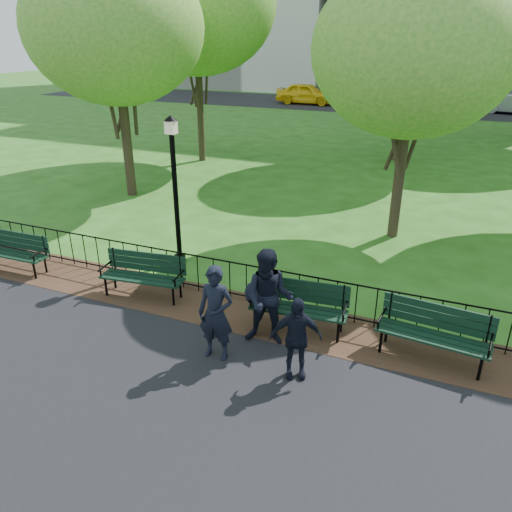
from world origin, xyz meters
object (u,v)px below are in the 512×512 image
at_px(park_bench_main, 278,297).
at_px(park_bench_left_b, 16,248).
at_px(sedan_dark, 497,101).
at_px(tree_far_c, 413,7).
at_px(tree_near_w, 115,27).
at_px(person_mid, 269,298).
at_px(lamppost, 175,186).
at_px(park_bench_left_a, 144,270).
at_px(tree_mid_w, 195,3).
at_px(person_left, 216,313).
at_px(person_right, 296,338).
at_px(taxi, 306,93).
at_px(park_bench_right_a, 435,327).
at_px(tree_near_e, 414,50).

height_order(park_bench_main, park_bench_left_b, park_bench_main).
bearing_deg(sedan_dark, tree_far_c, 147.97).
xyz_separation_m(tree_near_w, person_mid, (8.09, -6.91, -4.60)).
xyz_separation_m(park_bench_left_b, lamppost, (3.44, 1.99, 1.42)).
relative_size(park_bench_left_a, tree_mid_w, 0.21).
distance_m(tree_far_c, person_left, 17.75).
xyz_separation_m(park_bench_left_b, person_right, (7.71, -1.34, 0.18)).
bearing_deg(tree_near_w, park_bench_main, -38.23).
bearing_deg(person_left, taxi, 100.97).
distance_m(person_left, person_right, 1.49).
height_order(park_bench_right_a, tree_far_c, tree_far_c).
bearing_deg(tree_near_e, taxi, 112.62).
bearing_deg(park_bench_main, park_bench_right_a, -2.77).
relative_size(person_mid, sedan_dark, 0.35).
bearing_deg(person_left, person_mid, 44.84).
height_order(park_bench_main, person_left, person_left).
bearing_deg(tree_near_e, tree_far_c, 97.92).
xyz_separation_m(tree_near_e, person_mid, (-1.32, -6.49, -4.06)).
bearing_deg(person_right, lamppost, 119.41).
distance_m(park_bench_left_b, tree_near_w, 8.15).
bearing_deg(park_bench_main, lamppost, 144.44).
height_order(park_bench_left_a, tree_near_e, tree_near_e).
height_order(park_bench_left_a, tree_far_c, tree_far_c).
bearing_deg(park_bench_right_a, tree_mid_w, 138.91).
distance_m(park_bench_right_a, lamppost, 6.79).
xyz_separation_m(park_bench_main, lamppost, (-3.46, 2.00, 1.32)).
height_order(park_bench_main, park_bench_left_a, park_bench_main).
distance_m(person_mid, sedan_dark, 34.88).
bearing_deg(person_mid, tree_mid_w, 112.81).
bearing_deg(sedan_dark, park_bench_main, 154.05).
relative_size(park_bench_main, sedan_dark, 0.37).
height_order(tree_mid_w, person_left, tree_mid_w).
distance_m(park_bench_main, tree_far_c, 16.53).
bearing_deg(tree_mid_w, tree_near_e, -32.51).
distance_m(lamppost, person_right, 5.55).
height_order(lamppost, tree_far_c, tree_far_c).
bearing_deg(park_bench_right_a, lamppost, 169.48).
bearing_deg(person_left, tree_far_c, 83.67).
height_order(park_bench_left_b, person_left, person_left).
height_order(park_bench_left_b, park_bench_right_a, park_bench_right_a).
distance_m(park_bench_left_b, park_bench_right_a, 9.82).
distance_m(park_bench_left_a, tree_near_e, 8.61).
bearing_deg(tree_far_c, tree_near_e, -82.08).
height_order(person_left, person_right, person_left).
xyz_separation_m(lamppost, person_mid, (3.47, -2.55, -1.05)).
distance_m(person_mid, taxi, 34.59).
relative_size(tree_near_e, person_mid, 3.82).
bearing_deg(tree_near_w, sedan_dark, 65.66).
relative_size(tree_far_c, person_right, 6.08).
height_order(park_bench_left_b, taxi, taxi).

